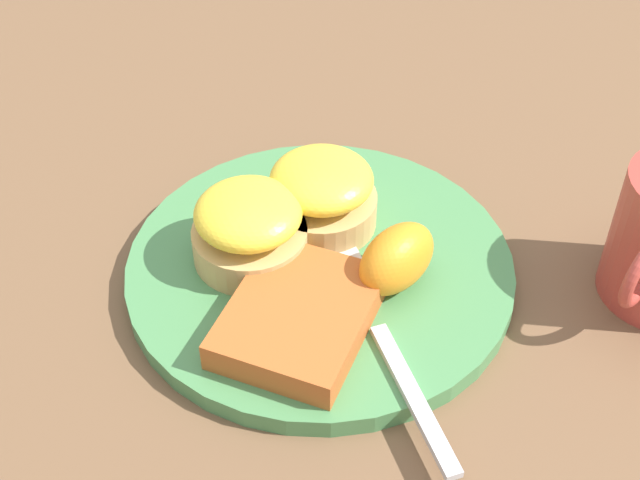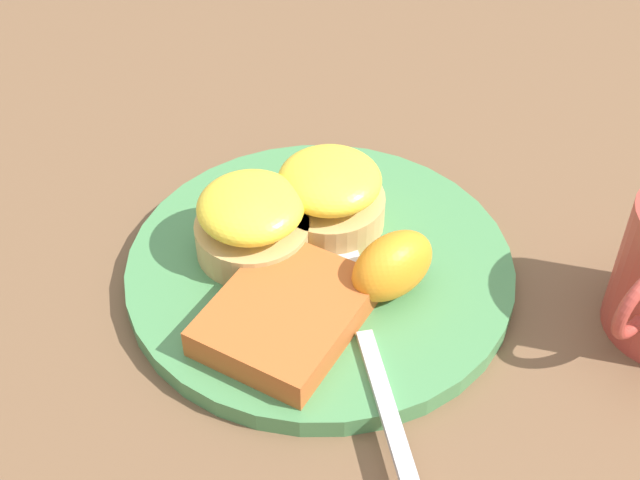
{
  "view_description": "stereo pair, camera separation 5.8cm",
  "coord_description": "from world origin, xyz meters",
  "views": [
    {
      "loc": [
        0.31,
        0.28,
        0.43
      ],
      "look_at": [
        0.0,
        0.0,
        0.03
      ],
      "focal_mm": 50.0,
      "sensor_mm": 36.0,
      "label": 1
    },
    {
      "loc": [
        0.27,
        0.32,
        0.43
      ],
      "look_at": [
        0.0,
        0.0,
        0.03
      ],
      "focal_mm": 50.0,
      "sensor_mm": 36.0,
      "label": 2
    }
  ],
  "objects": [
    {
      "name": "ground_plane",
      "position": [
        0.0,
        0.0,
        0.0
      ],
      "size": [
        1.1,
        1.1,
        0.0
      ],
      "primitive_type": "plane",
      "color": "brown"
    },
    {
      "name": "plate",
      "position": [
        0.0,
        0.0,
        0.01
      ],
      "size": [
        0.26,
        0.26,
        0.01
      ],
      "primitive_type": "cylinder",
      "color": "#47844C",
      "rests_on": "ground_plane"
    },
    {
      "name": "sandwich_benedict_left",
      "position": [
        -0.03,
        -0.03,
        0.04
      ],
      "size": [
        0.08,
        0.08,
        0.05
      ],
      "color": "tan",
      "rests_on": "plate"
    },
    {
      "name": "sandwich_benedict_right",
      "position": [
        0.03,
        -0.04,
        0.04
      ],
      "size": [
        0.08,
        0.08,
        0.05
      ],
      "color": "tan",
      "rests_on": "plate"
    },
    {
      "name": "hashbrown_patty",
      "position": [
        0.05,
        0.03,
        0.02
      ],
      "size": [
        0.13,
        0.11,
        0.02
      ],
      "primitive_type": "cube",
      "rotation": [
        0.0,
        0.0,
        0.35
      ],
      "color": "#B25825",
      "rests_on": "plate"
    },
    {
      "name": "orange_wedge",
      "position": [
        -0.02,
        0.05,
        0.04
      ],
      "size": [
        0.06,
        0.04,
        0.04
      ],
      "primitive_type": "ellipsoid",
      "rotation": [
        0.0,
        0.0,
        6.27
      ],
      "color": "orange",
      "rests_on": "plate"
    },
    {
      "name": "fork",
      "position": [
        0.02,
        0.06,
        0.02
      ],
      "size": [
        0.12,
        0.19,
        0.0
      ],
      "color": "silver",
      "rests_on": "plate"
    }
  ]
}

